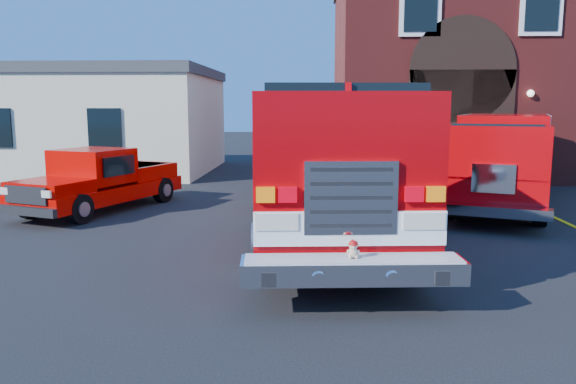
{
  "coord_description": "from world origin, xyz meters",
  "views": [
    {
      "loc": [
        0.43,
        -10.78,
        2.77
      ],
      "look_at": [
        0.0,
        -1.2,
        1.3
      ],
      "focal_mm": 35.0,
      "sensor_mm": 36.0,
      "label": 1
    }
  ],
  "objects_px": {
    "pickup_truck": "(100,181)",
    "fire_engine": "(320,159)",
    "side_building": "(93,119)",
    "secondary_truck": "(502,157)",
    "fire_station": "(515,71)"
  },
  "relations": [
    {
      "from": "fire_engine",
      "to": "fire_station",
      "type": "bearing_deg",
      "value": 55.96
    },
    {
      "from": "fire_engine",
      "to": "pickup_truck",
      "type": "relative_size",
      "value": 1.92
    },
    {
      "from": "fire_station",
      "to": "secondary_truck",
      "type": "xyz_separation_m",
      "value": [
        -3.27,
        -8.82,
        -2.88
      ]
    },
    {
      "from": "side_building",
      "to": "pickup_truck",
      "type": "bearing_deg",
      "value": -67.76
    },
    {
      "from": "side_building",
      "to": "fire_engine",
      "type": "height_order",
      "value": "side_building"
    },
    {
      "from": "fire_station",
      "to": "secondary_truck",
      "type": "relative_size",
      "value": 1.88
    },
    {
      "from": "fire_engine",
      "to": "secondary_truck",
      "type": "bearing_deg",
      "value": 35.23
    },
    {
      "from": "fire_engine",
      "to": "secondary_truck",
      "type": "distance_m",
      "value": 6.29
    },
    {
      "from": "side_building",
      "to": "pickup_truck",
      "type": "relative_size",
      "value": 1.89
    },
    {
      "from": "pickup_truck",
      "to": "secondary_truck",
      "type": "bearing_deg",
      "value": 6.8
    },
    {
      "from": "fire_station",
      "to": "side_building",
      "type": "bearing_deg",
      "value": -176.86
    },
    {
      "from": "fire_station",
      "to": "pickup_truck",
      "type": "relative_size",
      "value": 2.82
    },
    {
      "from": "side_building",
      "to": "secondary_truck",
      "type": "bearing_deg",
      "value": -28.0
    },
    {
      "from": "fire_engine",
      "to": "secondary_truck",
      "type": "xyz_separation_m",
      "value": [
        5.14,
        3.63,
        -0.25
      ]
    },
    {
      "from": "pickup_truck",
      "to": "fire_engine",
      "type": "bearing_deg",
      "value": -21.61
    }
  ]
}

